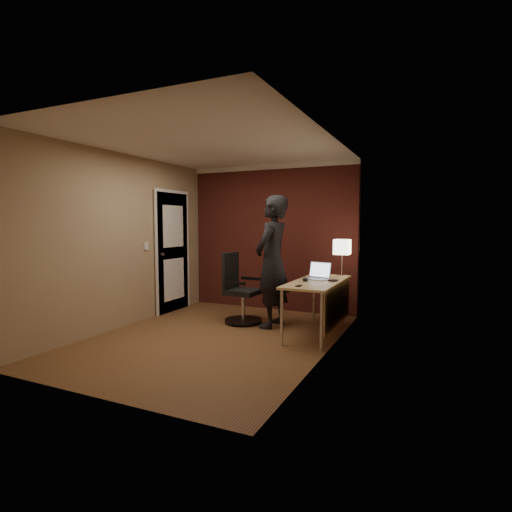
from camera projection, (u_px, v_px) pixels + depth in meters
The scene contains 9 objects.
room at pixel (247, 231), 6.65m from camera, with size 4.00×4.00×4.00m.
desk at pixel (323, 291), 5.35m from camera, with size 0.60×1.50×0.73m.
desk_lamp at pixel (342, 247), 5.86m from camera, with size 0.22×0.22×0.54m.
laptop at pixel (318, 274), 5.54m from camera, with size 0.38×0.33×0.23m.
mouse at pixel (305, 280), 5.33m from camera, with size 0.06×0.10×0.03m, color black.
phone at pixel (299, 286), 4.90m from camera, with size 0.06×0.12×0.01m, color black.
wallet at pixel (333, 280), 5.33m from camera, with size 0.09×0.11×0.02m, color black.
office_chair at pixel (239, 293), 6.02m from camera, with size 0.56×0.59×1.04m.
person at pixel (272, 261), 5.75m from camera, with size 0.69×0.46×1.90m, color black.
Camera 1 is at (2.65, -4.45, 1.51)m, focal length 28.00 mm.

